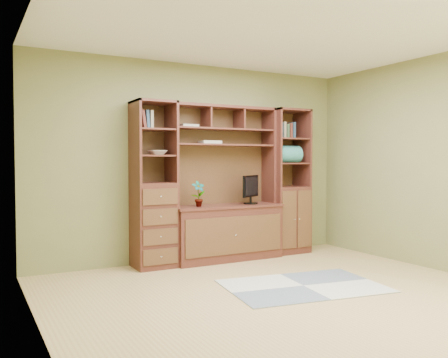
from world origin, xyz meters
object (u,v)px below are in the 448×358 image
center_hutch (226,183)px  monitor (251,184)px  left_tower (154,185)px  right_tower (287,181)px

center_hutch → monitor: center_hutch is taller
left_tower → right_tower: size_ratio=1.00×
left_tower → monitor: left_tower is taller
center_hutch → monitor: bearing=-5.5°
left_tower → right_tower: same height
left_tower → monitor: (1.36, -0.07, -0.03)m
monitor → center_hutch: bearing=141.5°
monitor → right_tower: bearing=-26.5°
monitor → left_tower: bearing=143.9°
center_hutch → left_tower: 1.00m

